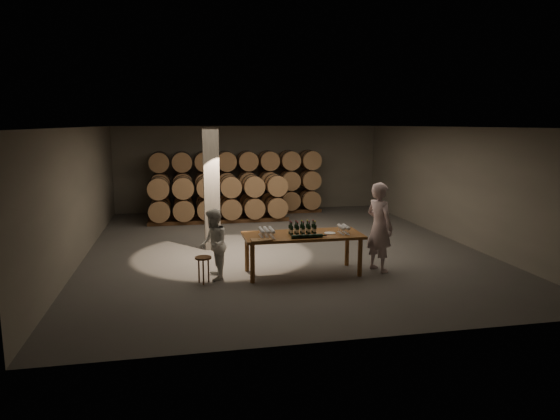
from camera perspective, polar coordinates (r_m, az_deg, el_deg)
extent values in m
plane|color=#55524F|center=(13.54, 0.03, -4.20)|extent=(12.00, 12.00, 0.00)
plane|color=#605E59|center=(13.13, 0.03, 9.47)|extent=(12.00, 12.00, 0.00)
plane|color=slate|center=(19.13, -3.54, 4.78)|extent=(10.00, 0.00, 10.00)
plane|color=slate|center=(7.54, 9.08, -3.24)|extent=(10.00, 0.00, 10.00)
plane|color=slate|center=(13.21, -21.77, 1.80)|extent=(0.00, 12.00, 12.00)
plane|color=slate|center=(15.04, 19.07, 2.87)|extent=(0.00, 12.00, 12.00)
cube|color=#68645A|center=(13.21, -7.83, 2.41)|extent=(0.40, 0.40, 3.20)
cylinder|color=brown|center=(10.45, -3.17, -6.11)|extent=(0.10, 0.10, 0.84)
cylinder|color=brown|center=(11.02, 9.13, -5.37)|extent=(0.10, 0.10, 0.84)
cylinder|color=brown|center=(11.27, -3.80, -4.92)|extent=(0.10, 0.10, 0.84)
cylinder|color=brown|center=(11.80, 7.67, -4.31)|extent=(0.10, 0.10, 0.84)
cube|color=brown|center=(10.96, 2.61, -2.91)|extent=(2.60, 1.10, 0.06)
cube|color=brown|center=(18.18, -4.79, -0.40)|extent=(6.26, 0.10, 0.12)
cube|color=brown|center=(18.77, -5.00, -0.08)|extent=(6.26, 0.10, 0.12)
cylinder|color=#AC784D|center=(18.31, -13.44, 0.73)|extent=(0.70, 0.95, 0.70)
cylinder|color=black|center=(18.05, -13.46, 0.60)|extent=(0.73, 0.04, 0.73)
cylinder|color=black|center=(18.56, -13.41, 0.86)|extent=(0.73, 0.04, 0.73)
cylinder|color=#AC784D|center=(18.29, -11.00, 0.81)|extent=(0.70, 0.95, 0.70)
cylinder|color=black|center=(18.04, -10.99, 0.69)|extent=(0.73, 0.04, 0.73)
cylinder|color=black|center=(18.55, -11.00, 0.94)|extent=(0.73, 0.04, 0.73)
cylinder|color=#AC784D|center=(18.31, -8.56, 0.90)|extent=(0.70, 0.95, 0.70)
cylinder|color=black|center=(18.06, -8.51, 0.77)|extent=(0.73, 0.04, 0.73)
cylinder|color=black|center=(18.57, -8.60, 1.02)|extent=(0.73, 0.04, 0.73)
cylinder|color=#AC784D|center=(18.37, -6.13, 0.98)|extent=(0.70, 0.95, 0.70)
cylinder|color=black|center=(18.11, -6.05, 0.85)|extent=(0.73, 0.04, 0.73)
cylinder|color=black|center=(18.62, -6.20, 1.10)|extent=(0.73, 0.04, 0.73)
cylinder|color=#AC784D|center=(18.45, -3.71, 1.05)|extent=(0.70, 0.95, 0.70)
cylinder|color=black|center=(18.20, -3.60, 0.93)|extent=(0.73, 0.04, 0.73)
cylinder|color=black|center=(18.71, -3.82, 1.17)|extent=(0.73, 0.04, 0.73)
cylinder|color=#AC784D|center=(18.57, -1.33, 1.13)|extent=(0.70, 0.95, 0.70)
cylinder|color=black|center=(18.32, -1.19, 1.01)|extent=(0.73, 0.04, 0.73)
cylinder|color=black|center=(18.82, -1.47, 1.25)|extent=(0.73, 0.04, 0.73)
cylinder|color=#AC784D|center=(18.72, 1.02, 1.20)|extent=(0.70, 0.95, 0.70)
cylinder|color=black|center=(18.47, 1.20, 1.08)|extent=(0.73, 0.04, 0.73)
cylinder|color=black|center=(18.97, 0.86, 1.32)|extent=(0.73, 0.04, 0.73)
cylinder|color=#AC784D|center=(18.90, 3.33, 1.27)|extent=(0.70, 0.95, 0.70)
cylinder|color=black|center=(18.65, 3.54, 1.15)|extent=(0.73, 0.04, 0.73)
cylinder|color=black|center=(19.15, 3.14, 1.38)|extent=(0.73, 0.04, 0.73)
cylinder|color=#AC784D|center=(18.21, -13.53, 3.03)|extent=(0.70, 0.95, 0.70)
cylinder|color=black|center=(17.95, -13.56, 2.93)|extent=(0.73, 0.04, 0.73)
cylinder|color=black|center=(18.47, -13.50, 3.12)|extent=(0.73, 0.04, 0.73)
cylinder|color=#AC784D|center=(18.19, -11.07, 3.12)|extent=(0.70, 0.95, 0.70)
cylinder|color=black|center=(17.94, -11.07, 3.02)|extent=(0.73, 0.04, 0.73)
cylinder|color=black|center=(18.45, -11.08, 3.21)|extent=(0.73, 0.04, 0.73)
cylinder|color=#AC784D|center=(18.21, -8.62, 3.20)|extent=(0.70, 0.95, 0.70)
cylinder|color=black|center=(17.96, -8.57, 3.10)|extent=(0.73, 0.04, 0.73)
cylinder|color=black|center=(18.47, -8.66, 3.29)|extent=(0.73, 0.04, 0.73)
cylinder|color=#AC784D|center=(18.27, -6.17, 3.27)|extent=(0.70, 0.95, 0.70)
cylinder|color=black|center=(18.01, -6.09, 3.18)|extent=(0.73, 0.04, 0.73)
cylinder|color=black|center=(18.52, -6.24, 3.36)|extent=(0.73, 0.04, 0.73)
cylinder|color=#AC784D|center=(18.35, -3.74, 3.34)|extent=(0.70, 0.95, 0.70)
cylinder|color=black|center=(18.10, -3.63, 3.24)|extent=(0.73, 0.04, 0.73)
cylinder|color=black|center=(18.61, -3.85, 3.43)|extent=(0.73, 0.04, 0.73)
cylinder|color=#AC784D|center=(18.47, -1.34, 3.40)|extent=(0.70, 0.95, 0.70)
cylinder|color=black|center=(18.22, -1.19, 3.31)|extent=(0.73, 0.04, 0.73)
cylinder|color=black|center=(18.73, -1.48, 3.48)|extent=(0.73, 0.04, 0.73)
cylinder|color=#AC784D|center=(18.62, 1.03, 3.45)|extent=(0.70, 0.95, 0.70)
cylinder|color=black|center=(18.37, 1.20, 3.36)|extent=(0.73, 0.04, 0.73)
cylinder|color=black|center=(18.88, 0.86, 3.54)|extent=(0.73, 0.04, 0.73)
cylinder|color=#AC784D|center=(18.80, 3.36, 3.50)|extent=(0.70, 0.95, 0.70)
cylinder|color=black|center=(18.55, 3.56, 3.41)|extent=(0.73, 0.04, 0.73)
cylinder|color=black|center=(19.05, 3.16, 3.58)|extent=(0.73, 0.04, 0.73)
cylinder|color=#AC784D|center=(18.14, -13.62, 5.35)|extent=(0.70, 0.95, 0.70)
cylinder|color=black|center=(17.88, -13.65, 5.29)|extent=(0.73, 0.04, 0.73)
cylinder|color=black|center=(18.40, -13.60, 5.41)|extent=(0.73, 0.04, 0.73)
cylinder|color=#AC784D|center=(18.12, -11.15, 5.44)|extent=(0.70, 0.95, 0.70)
cylinder|color=black|center=(17.86, -11.14, 5.38)|extent=(0.73, 0.04, 0.73)
cylinder|color=black|center=(18.38, -11.16, 5.50)|extent=(0.73, 0.04, 0.73)
cylinder|color=#AC784D|center=(18.14, -8.68, 5.52)|extent=(0.70, 0.95, 0.70)
cylinder|color=black|center=(17.89, -8.64, 5.46)|extent=(0.73, 0.04, 0.73)
cylinder|color=black|center=(18.40, -8.72, 5.58)|extent=(0.73, 0.04, 0.73)
cylinder|color=#AC784D|center=(18.20, -6.21, 5.58)|extent=(0.70, 0.95, 0.70)
cylinder|color=black|center=(17.94, -6.14, 5.52)|extent=(0.73, 0.04, 0.73)
cylinder|color=black|center=(18.46, -6.29, 5.64)|extent=(0.73, 0.04, 0.73)
cylinder|color=#AC784D|center=(18.28, -3.77, 5.64)|extent=(0.70, 0.95, 0.70)
cylinder|color=black|center=(18.03, -3.66, 5.58)|extent=(0.73, 0.04, 0.73)
cylinder|color=black|center=(18.54, -3.87, 5.70)|extent=(0.73, 0.04, 0.73)
cylinder|color=#AC784D|center=(18.40, -1.35, 5.69)|extent=(0.70, 0.95, 0.70)
cylinder|color=black|center=(18.15, -1.20, 5.63)|extent=(0.73, 0.04, 0.73)
cylinder|color=black|center=(18.66, -1.49, 5.74)|extent=(0.73, 0.04, 0.73)
cylinder|color=#AC784D|center=(18.55, 1.04, 5.72)|extent=(0.70, 0.95, 0.70)
cylinder|color=black|center=(18.30, 1.21, 5.66)|extent=(0.73, 0.04, 0.73)
cylinder|color=black|center=(18.81, 0.87, 5.78)|extent=(0.73, 0.04, 0.73)
cylinder|color=#AC784D|center=(18.74, 3.38, 5.75)|extent=(0.70, 0.95, 0.70)
cylinder|color=black|center=(18.49, 3.59, 5.69)|extent=(0.73, 0.04, 0.73)
cylinder|color=black|center=(18.99, 3.18, 5.80)|extent=(0.73, 0.04, 0.73)
cube|color=brown|center=(16.74, -6.89, -1.34)|extent=(4.70, 0.10, 0.12)
cube|color=brown|center=(17.32, -7.05, -0.96)|extent=(4.70, 0.10, 0.12)
cylinder|color=#AC784D|center=(16.93, -13.59, -0.01)|extent=(0.70, 0.95, 0.70)
cylinder|color=black|center=(16.67, -13.62, -0.16)|extent=(0.73, 0.04, 0.73)
cylinder|color=black|center=(17.18, -13.56, 0.14)|extent=(0.73, 0.04, 0.73)
cylinder|color=#AC784D|center=(16.91, -10.95, 0.08)|extent=(0.70, 0.95, 0.70)
cylinder|color=black|center=(16.66, -10.94, -0.07)|extent=(0.73, 0.04, 0.73)
cylinder|color=black|center=(17.17, -10.96, 0.23)|extent=(0.73, 0.04, 0.73)
cylinder|color=#AC784D|center=(16.93, -8.31, 0.17)|extent=(0.70, 0.95, 0.70)
cylinder|color=black|center=(16.68, -8.27, 0.02)|extent=(0.73, 0.04, 0.73)
cylinder|color=black|center=(17.19, -8.36, 0.32)|extent=(0.73, 0.04, 0.73)
cylinder|color=#AC784D|center=(16.99, -5.69, 0.26)|extent=(0.70, 0.95, 0.70)
cylinder|color=black|center=(16.74, -5.60, 0.11)|extent=(0.73, 0.04, 0.73)
cylinder|color=black|center=(17.25, -5.77, 0.40)|extent=(0.73, 0.04, 0.73)
cylinder|color=#AC784D|center=(17.08, -3.08, 0.35)|extent=(0.70, 0.95, 0.70)
cylinder|color=black|center=(16.83, -2.96, 0.20)|extent=(0.73, 0.04, 0.73)
cylinder|color=black|center=(17.34, -3.21, 0.49)|extent=(0.73, 0.04, 0.73)
cylinder|color=#AC784D|center=(17.21, -0.51, 0.43)|extent=(0.70, 0.95, 0.70)
cylinder|color=black|center=(16.96, -0.35, 0.29)|extent=(0.73, 0.04, 0.73)
cylinder|color=black|center=(17.46, -0.67, 0.57)|extent=(0.73, 0.04, 0.73)
cylinder|color=#AC784D|center=(16.82, -13.69, 2.48)|extent=(0.70, 0.95, 0.70)
cylinder|color=black|center=(16.56, -13.73, 2.37)|extent=(0.73, 0.04, 0.73)
cylinder|color=black|center=(17.08, -13.66, 2.59)|extent=(0.73, 0.04, 0.73)
cylinder|color=#AC784D|center=(16.80, -11.04, 2.57)|extent=(0.70, 0.95, 0.70)
cylinder|color=black|center=(16.55, -11.03, 2.46)|extent=(0.73, 0.04, 0.73)
cylinder|color=black|center=(17.06, -11.04, 2.68)|extent=(0.73, 0.04, 0.73)
cylinder|color=#AC784D|center=(16.83, -8.38, 2.66)|extent=(0.70, 0.95, 0.70)
cylinder|color=black|center=(16.57, -8.33, 2.55)|extent=(0.73, 0.04, 0.73)
cylinder|color=black|center=(17.08, -8.42, 2.76)|extent=(0.73, 0.04, 0.73)
cylinder|color=#AC784D|center=(16.88, -5.73, 2.74)|extent=(0.70, 0.95, 0.70)
cylinder|color=black|center=(16.63, -5.64, 2.63)|extent=(0.73, 0.04, 0.73)
cylinder|color=black|center=(17.14, -5.82, 2.84)|extent=(0.73, 0.04, 0.73)
cylinder|color=#AC784D|center=(16.98, -3.11, 2.81)|extent=(0.70, 0.95, 0.70)
cylinder|color=black|center=(16.72, -2.98, 2.70)|extent=(0.73, 0.04, 0.73)
cylinder|color=black|center=(17.23, -3.23, 2.92)|extent=(0.73, 0.04, 0.73)
cylinder|color=#AC784D|center=(17.10, -0.52, 2.88)|extent=(0.70, 0.95, 0.70)
cylinder|color=black|center=(16.85, -0.35, 2.77)|extent=(0.73, 0.04, 0.73)
cylinder|color=black|center=(17.36, -0.68, 2.98)|extent=(0.73, 0.04, 0.73)
cylinder|color=black|center=(10.79, 1.34, -2.40)|extent=(0.07, 0.07, 0.20)
cylinder|color=silver|center=(10.79, 1.34, -2.44)|extent=(0.08, 0.08, 0.06)
cylinder|color=black|center=(10.76, 1.34, -1.66)|extent=(0.03, 0.03, 0.08)
cylinder|color=yellow|center=(10.75, 1.34, -1.42)|extent=(0.03, 0.03, 0.02)
cylinder|color=black|center=(10.93, 1.16, -2.23)|extent=(0.07, 0.07, 0.20)
cylinder|color=silver|center=(10.94, 1.16, -2.28)|extent=(0.08, 0.08, 0.06)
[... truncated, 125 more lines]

